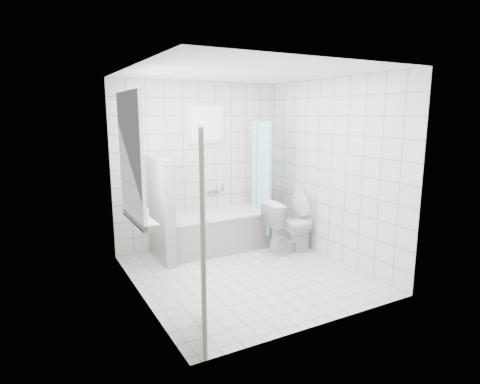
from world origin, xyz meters
TOP-DOWN VIEW (x-y plane):
  - ground at (0.00, 0.00)m, footprint 3.00×3.00m
  - ceiling at (0.00, 0.00)m, footprint 3.00×3.00m
  - wall_back at (0.00, 1.50)m, footprint 2.80×0.02m
  - wall_front at (0.00, -1.50)m, footprint 2.80×0.02m
  - wall_left at (-1.40, 0.00)m, footprint 0.02×3.00m
  - wall_right at (1.40, 0.00)m, footprint 0.02×3.00m
  - window_left at (-1.35, 0.30)m, footprint 0.01×0.90m
  - window_back at (0.10, 1.46)m, footprint 0.50×0.01m
  - window_sill at (-1.31, 0.30)m, footprint 0.18×1.02m
  - door at (-1.10, -1.11)m, footprint 0.34×0.76m
  - bathtub at (0.08, 1.12)m, footprint 1.65×0.77m
  - partition_wall at (-0.81, 1.07)m, footprint 0.15×0.85m
  - tiled_ledge at (1.15, 1.38)m, footprint 0.40×0.24m
  - toilet at (1.03, 0.45)m, footprint 0.82×0.48m
  - curtain_rod at (0.84, 1.10)m, footprint 0.02×0.80m
  - shower_curtain at (0.84, 0.97)m, footprint 0.14×0.48m
  - tub_faucet at (0.18, 1.46)m, footprint 0.18×0.06m
  - sill_bottles at (-1.30, 0.38)m, footprint 0.19×0.59m
  - ledge_bottles at (1.16, 1.35)m, footprint 0.18×0.16m

SIDE VIEW (x-z plane):
  - ground at x=0.00m, z-range 0.00..0.00m
  - tiled_ledge at x=1.15m, z-range 0.00..0.55m
  - bathtub at x=0.08m, z-range 0.00..0.58m
  - toilet at x=1.03m, z-range 0.00..0.82m
  - ledge_bottles at x=1.16m, z-range 0.54..0.80m
  - partition_wall at x=-0.81m, z-range 0.00..1.50m
  - tub_faucet at x=0.18m, z-range 0.82..0.88m
  - window_sill at x=-1.31m, z-range 0.82..0.90m
  - door at x=-1.10m, z-range 0.00..2.00m
  - sill_bottles at x=-1.30m, z-range 0.87..1.15m
  - shower_curtain at x=0.84m, z-range 0.21..1.99m
  - wall_back at x=0.00m, z-range 0.00..2.60m
  - wall_front at x=0.00m, z-range 0.00..2.60m
  - wall_left at x=-1.40m, z-range 0.00..2.60m
  - wall_right at x=1.40m, z-range 0.00..2.60m
  - window_left at x=-1.35m, z-range 0.90..2.30m
  - window_back at x=0.10m, z-range 1.70..2.20m
  - curtain_rod at x=0.84m, z-range 1.99..2.01m
  - ceiling at x=0.00m, z-range 2.60..2.60m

